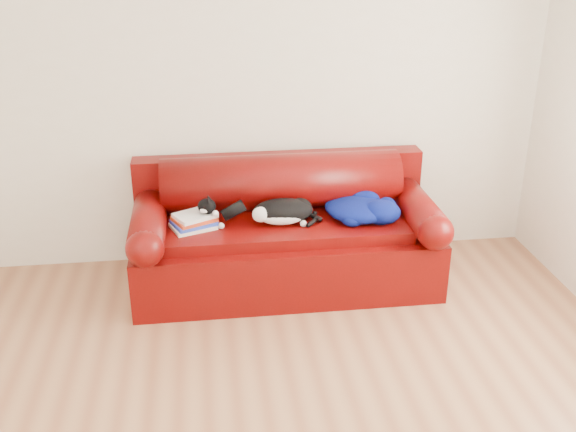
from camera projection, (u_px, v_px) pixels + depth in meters
name	position (u px, v px, depth m)	size (l,w,h in m)	color
ground	(270.00, 425.00, 3.48)	(4.50, 4.50, 0.00)	brown
room_shell	(295.00, 108.00, 2.84)	(4.52, 4.02, 2.61)	beige
sofa_base	(285.00, 252.00, 4.78)	(2.10, 0.90, 0.50)	#3D0402
sofa_back	(281.00, 200.00, 4.88)	(2.10, 1.01, 0.88)	#3D0402
book_stack	(194.00, 221.00, 4.52)	(0.33, 0.30, 0.10)	silver
cat	(282.00, 212.00, 4.57)	(0.60, 0.28, 0.21)	black
blanket	(361.00, 208.00, 4.66)	(0.54, 0.51, 0.16)	#04023E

